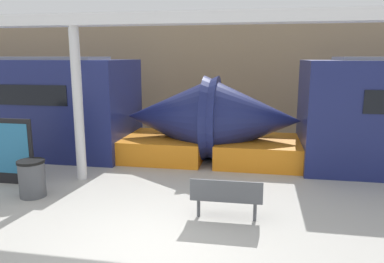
% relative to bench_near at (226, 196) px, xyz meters
% --- Properties ---
extents(ground_plane, '(60.00, 60.00, 0.00)m').
position_rel_bench_near_xyz_m(ground_plane, '(-1.12, -1.25, -0.52)').
color(ground_plane, '#B2AFA8').
extents(station_wall, '(56.00, 0.20, 5.00)m').
position_rel_bench_near_xyz_m(station_wall, '(-1.12, 9.14, 1.98)').
color(station_wall, '#9E8460').
rests_on(station_wall, ground_plane).
extents(bench_near, '(1.42, 0.45, 0.86)m').
position_rel_bench_near_xyz_m(bench_near, '(0.00, 0.00, 0.00)').
color(bench_near, '#4C4F54').
rests_on(bench_near, ground_plane).
extents(trash_bin, '(0.62, 0.62, 0.87)m').
position_rel_bench_near_xyz_m(trash_bin, '(-4.54, 0.48, -0.08)').
color(trash_bin, '#4C4F54').
rests_on(trash_bin, ground_plane).
extents(poster_board, '(1.23, 0.07, 1.69)m').
position_rel_bench_near_xyz_m(poster_board, '(-5.57, 1.21, 0.34)').
color(poster_board, black).
rests_on(poster_board, ground_plane).
extents(support_column_near, '(0.25, 0.25, 3.94)m').
position_rel_bench_near_xyz_m(support_column_near, '(-4.01, 1.87, 1.45)').
color(support_column_near, silver).
rests_on(support_column_near, ground_plane).
extents(canopy_beam, '(28.00, 0.60, 0.28)m').
position_rel_bench_near_xyz_m(canopy_beam, '(-4.01, 1.87, 3.56)').
color(canopy_beam, silver).
rests_on(canopy_beam, support_column_near).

